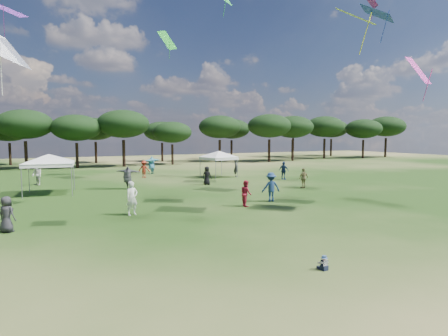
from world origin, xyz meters
The scene contains 6 objects.
ground centered at (0.00, 0.00, 0.00)m, with size 140.00×140.00×0.00m, color #254514.
tree_line centered at (2.39, 47.41, 5.42)m, with size 108.78×17.63×7.77m.
tent_left centered at (-6.48, 22.59, 2.74)m, with size 6.55×6.55×3.16m.
tent_right centered at (8.92, 26.70, 2.52)m, with size 5.68×5.68×2.94m.
toddler centered at (0.61, 2.11, 0.20)m, with size 0.31×0.34×0.46m.
festival_crowd centered at (0.01, 23.15, 0.88)m, with size 27.12×22.38×1.92m.
Camera 1 is at (-7.28, -6.63, 4.20)m, focal length 30.00 mm.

